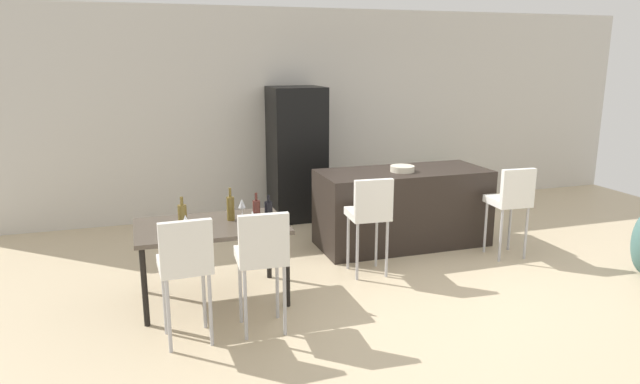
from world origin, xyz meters
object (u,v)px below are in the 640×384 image
at_px(wine_glass_right, 186,220).
at_px(dining_chair_near, 185,261).
at_px(wine_bottle_far, 231,208).
at_px(potted_plant, 445,185).
at_px(dining_chair_far, 262,253).
at_px(wine_glass_left, 242,204).
at_px(bar_chair_middle, 511,198).
at_px(wine_bottle_end, 257,212).
at_px(wine_glass_middle, 253,216).
at_px(wine_bottle_inner, 183,217).
at_px(bar_chair_left, 370,211).
at_px(dining_table, 211,231).
at_px(refrigerator, 297,154).
at_px(kitchen_island, 402,208).
at_px(fruit_bowl, 402,169).
at_px(wine_bottle_near, 269,212).

bearing_deg(wine_glass_right, dining_chair_near, -96.31).
distance_m(wine_bottle_far, potted_plant, 4.41).
height_order(dining_chair_far, wine_glass_left, dining_chair_far).
distance_m(wine_glass_left, potted_plant, 4.25).
relative_size(bar_chair_middle, wine_bottle_far, 3.36).
xyz_separation_m(bar_chair_middle, potted_plant, (0.54, 2.32, -0.39)).
xyz_separation_m(wine_bottle_far, wine_glass_right, (-0.44, -0.31, 0.01)).
bearing_deg(wine_bottle_end, wine_glass_middle, -115.55).
relative_size(wine_bottle_inner, wine_glass_middle, 1.71).
distance_m(bar_chair_left, wine_bottle_end, 1.27).
xyz_separation_m(wine_bottle_inner, wine_glass_left, (0.58, 0.25, 0.01)).
distance_m(dining_table, wine_glass_left, 0.42).
xyz_separation_m(wine_bottle_inner, refrigerator, (1.77, 2.52, 0.06)).
bearing_deg(dining_table, kitchen_island, 20.77).
relative_size(refrigerator, potted_plant, 3.39).
bearing_deg(fruit_bowl, refrigerator, 117.75).
relative_size(kitchen_island, wine_glass_middle, 11.69).
height_order(bar_chair_middle, refrigerator, refrigerator).
xyz_separation_m(bar_chair_left, wine_glass_left, (-1.31, 0.07, 0.17)).
height_order(wine_bottle_far, wine_glass_left, wine_bottle_far).
distance_m(wine_bottle_near, wine_bottle_inner, 0.77).
distance_m(bar_chair_middle, dining_chair_near, 3.76).
relative_size(wine_glass_right, refrigerator, 0.09).
height_order(wine_bottle_end, wine_glass_right, wine_bottle_end).
distance_m(kitchen_island, dining_table, 2.58).
height_order(bar_chair_middle, dining_chair_near, same).
height_order(dining_table, potted_plant, dining_table).
distance_m(dining_chair_near, potted_plant, 5.30).
height_order(wine_glass_left, wine_glass_right, same).
xyz_separation_m(wine_bottle_end, wine_glass_right, (-0.64, -0.07, 0.00)).
relative_size(dining_chair_near, fruit_bowl, 3.69).
bearing_deg(wine_glass_middle, dining_chair_near, -141.98).
xyz_separation_m(dining_chair_near, wine_bottle_inner, (0.05, 0.71, 0.16)).
bearing_deg(wine_glass_right, dining_chair_far, -45.75).
relative_size(bar_chair_middle, refrigerator, 0.57).
height_order(dining_table, wine_bottle_far, wine_bottle_far).
distance_m(bar_chair_left, dining_table, 1.63).
relative_size(dining_chair_far, wine_bottle_end, 3.46).
distance_m(bar_chair_middle, dining_table, 3.35).
distance_m(kitchen_island, wine_bottle_near, 2.19).
relative_size(bar_chair_middle, dining_chair_near, 1.00).
bearing_deg(wine_bottle_end, bar_chair_middle, 5.15).
bearing_deg(wine_glass_right, potted_plant, 32.77).
xyz_separation_m(dining_table, wine_bottle_end, (0.40, -0.16, 0.19)).
bearing_deg(wine_bottle_inner, fruit_bowl, 19.48).
bearing_deg(dining_table, wine_glass_left, 28.73).
bearing_deg(potted_plant, wine_glass_middle, -142.57).
bearing_deg(fruit_bowl, wine_bottle_inner, -160.52).
height_order(wine_bottle_near, wine_bottle_far, wine_bottle_far).
distance_m(refrigerator, potted_plant, 2.45).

